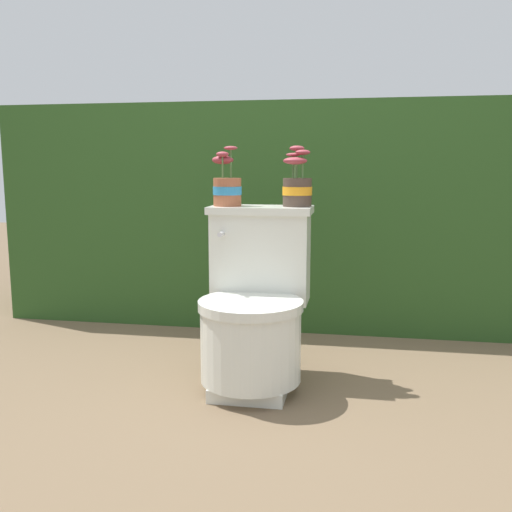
% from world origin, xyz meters
% --- Properties ---
extents(ground_plane, '(12.00, 12.00, 0.00)m').
position_xyz_m(ground_plane, '(0.00, 0.00, 0.00)').
color(ground_plane, brown).
extents(hedge_backdrop, '(3.27, 0.93, 1.21)m').
position_xyz_m(hedge_backdrop, '(0.00, 1.34, 0.61)').
color(hedge_backdrop, '#284C1E').
rests_on(hedge_backdrop, ground).
extents(toilet, '(0.43, 0.55, 0.72)m').
position_xyz_m(toilet, '(-0.06, 0.12, 0.32)').
color(toilet, silver).
rests_on(toilet, ground).
extents(potted_plant_left, '(0.13, 0.12, 0.25)m').
position_xyz_m(potted_plant_left, '(-0.20, 0.26, 0.79)').
color(potted_plant_left, '#9E5638').
rests_on(potted_plant_left, toilet).
extents(potted_plant_midleft, '(0.12, 0.13, 0.25)m').
position_xyz_m(potted_plant_midleft, '(0.09, 0.28, 0.80)').
color(potted_plant_midleft, '#47382D').
rests_on(potted_plant_midleft, toilet).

